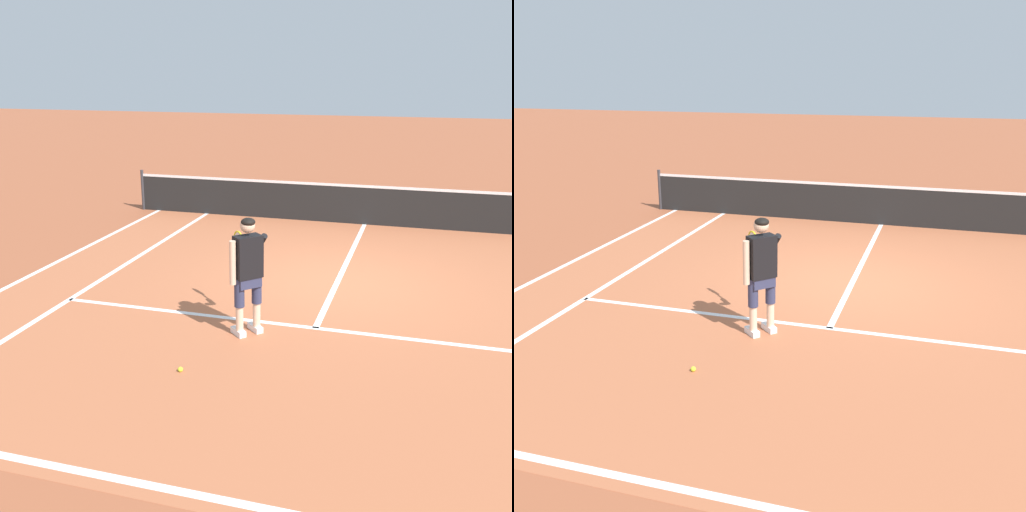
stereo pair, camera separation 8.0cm
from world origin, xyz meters
TOP-DOWN VIEW (x-y plane):
  - ground_plane at (0.00, 0.00)m, footprint 80.00×80.00m
  - court_inner_surface at (0.00, -0.82)m, footprint 10.98×10.65m
  - line_baseline at (0.00, -5.95)m, footprint 10.98×0.10m
  - line_service at (0.00, -2.09)m, footprint 8.23×0.10m
  - line_centre_service at (0.00, 1.11)m, footprint 0.10×6.40m
  - line_singles_left at (-4.12, -0.82)m, footprint 0.10×10.25m
  - line_doubles_left at (-5.49, -0.82)m, footprint 0.10×10.25m
  - tennis_net at (0.00, 4.31)m, footprint 11.96×0.08m
  - tennis_player at (-0.91, -2.52)m, footprint 0.76×1.15m
  - tennis_ball_near_feet at (-1.38, -3.87)m, footprint 0.07×0.07m

SIDE VIEW (x-z plane):
  - ground_plane at x=0.00m, z-range 0.00..0.00m
  - court_inner_surface at x=0.00m, z-range 0.00..0.00m
  - line_baseline at x=0.00m, z-range 0.00..0.01m
  - line_service at x=0.00m, z-range 0.00..0.01m
  - line_centre_service at x=0.00m, z-range 0.00..0.01m
  - line_singles_left at x=-4.12m, z-range 0.00..0.01m
  - line_doubles_left at x=-5.49m, z-range 0.00..0.01m
  - tennis_ball_near_feet at x=-1.38m, z-range 0.00..0.07m
  - tennis_net at x=0.00m, z-range -0.04..1.03m
  - tennis_player at x=-0.91m, z-range 0.13..1.85m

